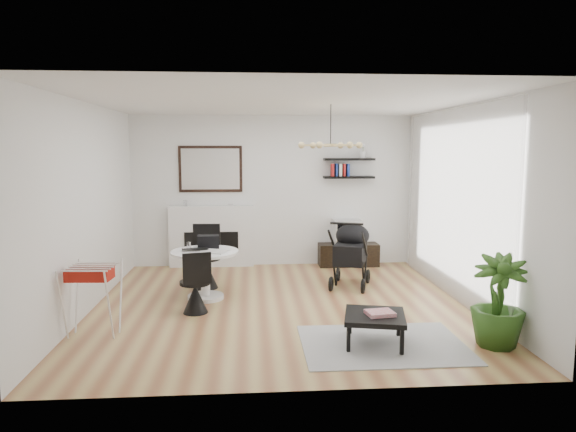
{
  "coord_description": "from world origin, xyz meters",
  "views": [
    {
      "loc": [
        -0.41,
        -6.72,
        2.09
      ],
      "look_at": [
        0.12,
        0.4,
        1.17
      ],
      "focal_mm": 32.0,
      "sensor_mm": 36.0,
      "label": 1
    }
  ],
  "objects": [
    {
      "name": "tv_console",
      "position": [
        1.36,
        2.3,
        0.2
      ],
      "size": [
        1.07,
        0.38,
        0.4
      ],
      "primitive_type": "cube",
      "color": "black",
      "rests_on": "floor"
    },
    {
      "name": "shelf_lower",
      "position": [
        1.36,
        2.37,
        1.6
      ],
      "size": [
        0.9,
        0.25,
        0.04
      ],
      "primitive_type": "cube",
      "color": "black",
      "rests_on": "wall_back"
    },
    {
      "name": "ceiling",
      "position": [
        0.0,
        0.0,
        2.7
      ],
      "size": [
        5.0,
        5.0,
        0.0
      ],
      "primitive_type": "plane",
      "color": "white",
      "rests_on": "wall_back"
    },
    {
      "name": "shelf_upper",
      "position": [
        1.36,
        2.37,
        1.92
      ],
      "size": [
        0.9,
        0.25,
        0.04
      ],
      "primitive_type": "cube",
      "color": "black",
      "rests_on": "wall_back"
    },
    {
      "name": "chair_far",
      "position": [
        -1.09,
        0.98,
        0.3
      ],
      "size": [
        0.46,
        0.47,
        0.96
      ],
      "rotation": [
        0.0,
        0.0,
        -0.05
      ],
      "color": "black",
      "rests_on": "floor"
    },
    {
      "name": "magazines",
      "position": [
        0.97,
        -1.51,
        0.36
      ],
      "size": [
        0.32,
        0.26,
        0.04
      ],
      "primitive_type": "cube",
      "rotation": [
        0.0,
        0.0,
        0.15
      ],
      "color": "#BF2F3E",
      "rests_on": "coffee_table"
    },
    {
      "name": "rug",
      "position": [
        1.01,
        -1.5,
        0.01
      ],
      "size": [
        1.75,
        1.26,
        0.01
      ],
      "primitive_type": "cube",
      "color": "#959595",
      "rests_on": "floor"
    },
    {
      "name": "fireplace",
      "position": [
        -1.1,
        2.42,
        0.69
      ],
      "size": [
        1.5,
        0.17,
        2.16
      ],
      "color": "white",
      "rests_on": "floor"
    },
    {
      "name": "chair_near",
      "position": [
        -1.12,
        -0.26,
        0.26
      ],
      "size": [
        0.42,
        0.43,
        0.82
      ],
      "rotation": [
        0.0,
        0.0,
        3.42
      ],
      "color": "black",
      "rests_on": "floor"
    },
    {
      "name": "laptop",
      "position": [
        -1.17,
        0.36,
        0.7
      ],
      "size": [
        0.4,
        0.3,
        0.03
      ],
      "primitive_type": "imported",
      "rotation": [
        0.0,
        0.0,
        0.19
      ],
      "color": "black",
      "rests_on": "dining_table"
    },
    {
      "name": "black_bag",
      "position": [
        -1.01,
        0.6,
        0.78
      ],
      "size": [
        0.32,
        0.2,
        0.18
      ],
      "primitive_type": "cube",
      "rotation": [
        0.0,
        0.0,
        0.08
      ],
      "color": "black",
      "rests_on": "dining_table"
    },
    {
      "name": "sheer_curtain",
      "position": [
        2.4,
        0.2,
        1.35
      ],
      "size": [
        0.04,
        3.6,
        2.6
      ],
      "primitive_type": "cube",
      "color": "white",
      "rests_on": "wall_right"
    },
    {
      "name": "drinking_glass",
      "position": [
        -1.28,
        0.55,
        0.74
      ],
      "size": [
        0.06,
        0.06,
        0.1
      ],
      "primitive_type": "cylinder",
      "color": "white",
      "rests_on": "dining_table"
    },
    {
      "name": "crt_tv",
      "position": [
        1.33,
        2.3,
        0.62
      ],
      "size": [
        0.5,
        0.44,
        0.44
      ],
      "color": "silver",
      "rests_on": "tv_console"
    },
    {
      "name": "potted_plant",
      "position": [
        2.21,
        -1.61,
        0.5
      ],
      "size": [
        0.72,
        0.72,
        0.99
      ],
      "primitive_type": "imported",
      "rotation": [
        0.0,
        0.0,
        -0.38
      ],
      "color": "#284E16",
      "rests_on": "floor"
    },
    {
      "name": "floor",
      "position": [
        0.0,
        0.0,
        0.0
      ],
      "size": [
        5.0,
        5.0,
        0.0
      ],
      "primitive_type": "plane",
      "color": "#935C38",
      "rests_on": "ground"
    },
    {
      "name": "pendant_lamp",
      "position": [
        0.7,
        0.3,
        2.15
      ],
      "size": [
        0.9,
        0.9,
        0.1
      ],
      "primitive_type": null,
      "color": "tan",
      "rests_on": "ceiling"
    },
    {
      "name": "wall_left",
      "position": [
        -2.5,
        0.0,
        1.35
      ],
      "size": [
        0.0,
        5.0,
        5.0
      ],
      "primitive_type": "plane",
      "rotation": [
        1.57,
        0.0,
        1.57
      ],
      "color": "white",
      "rests_on": "floor"
    },
    {
      "name": "newspaper",
      "position": [
        -0.92,
        0.31,
        0.69
      ],
      "size": [
        0.46,
        0.42,
        0.01
      ],
      "primitive_type": "cube",
      "rotation": [
        0.0,
        0.0,
        -0.37
      ],
      "color": "beige",
      "rests_on": "dining_table"
    },
    {
      "name": "coffee_table",
      "position": [
        0.92,
        -1.48,
        0.3
      ],
      "size": [
        0.76,
        0.76,
        0.33
      ],
      "rotation": [
        0.0,
        0.0,
        -0.22
      ],
      "color": "black",
      "rests_on": "rug"
    },
    {
      "name": "dining_table",
      "position": [
        -1.04,
        0.38,
        0.45
      ],
      "size": [
        0.94,
        0.94,
        0.69
      ],
      "color": "white",
      "rests_on": "floor"
    },
    {
      "name": "wall_back",
      "position": [
        0.0,
        2.5,
        1.35
      ],
      "size": [
        5.0,
        0.0,
        5.0
      ],
      "primitive_type": "plane",
      "rotation": [
        1.57,
        0.0,
        0.0
      ],
      "color": "white",
      "rests_on": "floor"
    },
    {
      "name": "stroller",
      "position": [
        1.14,
        0.94,
        0.46
      ],
      "size": [
        0.78,
        0.97,
        1.07
      ],
      "rotation": [
        0.0,
        0.0,
        -0.34
      ],
      "color": "black",
      "rests_on": "floor"
    },
    {
      "name": "wall_right",
      "position": [
        2.5,
        0.0,
        1.35
      ],
      "size": [
        0.0,
        5.0,
        5.0
      ],
      "primitive_type": "plane",
      "rotation": [
        1.57,
        0.0,
        -1.57
      ],
      "color": "white",
      "rests_on": "floor"
    },
    {
      "name": "drying_rack",
      "position": [
        -2.18,
        -0.99,
        0.43
      ],
      "size": [
        0.58,
        0.54,
        0.81
      ],
      "rotation": [
        0.0,
        0.0,
        -0.07
      ],
      "color": "white",
      "rests_on": "floor"
    }
  ]
}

